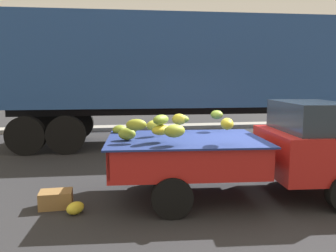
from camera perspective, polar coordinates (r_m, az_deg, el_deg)
The scene contains 6 objects.
ground at distance 6.62m, azimuth 11.44°, elevation -10.73°, with size 220.00×220.00×0.00m, color #28282B.
curb_strip at distance 14.21m, azimuth -0.06°, elevation -0.15°, with size 80.00×0.80×0.16m, color gray.
pickup_truck at distance 6.43m, azimuth 19.34°, elevation -3.47°, with size 4.82×2.17×1.70m.
semi_trailer at distance 11.02m, azimuth 2.63°, elevation 10.28°, with size 12.09×3.03×3.95m.
fallen_banana_bunch_near_tailgate at distance 5.66m, azimuth -15.30°, elevation -13.13°, with size 0.31×0.20×0.19m, color yellow.
produce_crate at distance 6.01m, azimuth -18.30°, elevation -11.58°, with size 0.52×0.36×0.27m, color olive.
Camera 1 is at (-2.27, -5.85, 2.12)m, focal length 36.30 mm.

